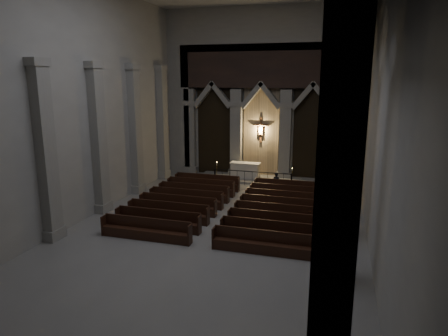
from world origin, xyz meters
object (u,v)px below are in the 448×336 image
altar (245,170)px  candle_stand_right (292,181)px  pews (229,208)px  candle_stand_left (217,176)px  altar_rail (252,176)px  worshipper (276,183)px

altar → candle_stand_right: 3.64m
candle_stand_right → pews: bearing=-111.3°
candle_stand_left → pews: candle_stand_left is taller
candle_stand_right → altar_rail: bearing=-164.4°
altar → altar_rail: (0.89, -1.69, 0.01)m
worshipper → altar_rail: bearing=153.8°
candle_stand_left → worshipper: bearing=-20.8°
candle_stand_left → pews: (2.67, -6.44, -0.07)m
altar_rail → candle_stand_left: (-2.67, 0.50, -0.31)m
candle_stand_left → pews: bearing=-67.5°
candle_stand_left → candle_stand_right: size_ratio=1.11×
pews → worshipper: bearing=69.0°
candle_stand_right → worshipper: worshipper is taller
worshipper → candle_stand_left: bearing=166.4°
candle_stand_right → worshipper: size_ratio=0.97×
candle_stand_right → pews: size_ratio=0.13×
pews → candle_stand_left: bearing=112.5°
pews → altar: bearing=96.7°
candle_stand_left → pews: size_ratio=0.15×
altar_rail → candle_stand_left: 2.73m
worshipper → altar: bearing=140.3°
altar_rail → candle_stand_left: bearing=169.4°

